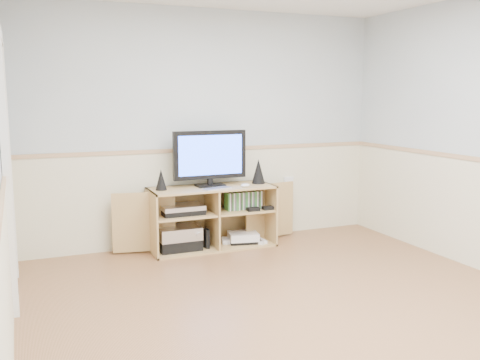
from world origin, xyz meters
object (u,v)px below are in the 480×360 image
object	(u,v)px
monitor	(210,156)
game_consoles	(242,238)
media_cabinet	(210,215)
keyboard	(217,188)

from	to	relation	value
monitor	game_consoles	distance (m)	0.96
monitor	game_consoles	xyz separation A→B (m)	(0.34, -0.06, -0.90)
media_cabinet	game_consoles	size ratio (longest dim) A/B	4.44
media_cabinet	game_consoles	world-z (taller)	media_cabinet
media_cabinet	game_consoles	distance (m)	0.43
monitor	game_consoles	bearing A→B (deg)	-10.21
media_cabinet	game_consoles	xyz separation A→B (m)	(0.34, -0.07, -0.26)
monitor	keyboard	xyz separation A→B (m)	(0.01, -0.19, -0.31)
media_cabinet	game_consoles	bearing A→B (deg)	-11.71
monitor	media_cabinet	bearing A→B (deg)	90.00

